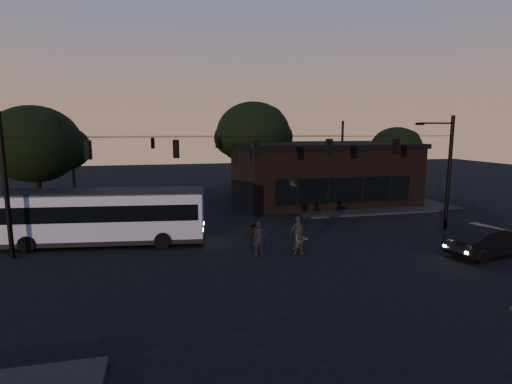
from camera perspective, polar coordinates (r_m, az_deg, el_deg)
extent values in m
plane|color=black|center=(20.18, 2.68, -10.18)|extent=(120.00, 120.00, 0.00)
cube|color=black|center=(37.24, 14.54, -1.46)|extent=(14.00, 10.00, 0.15)
cube|color=black|center=(34.09, -27.93, -3.17)|extent=(14.00, 10.00, 0.15)
cube|color=black|center=(37.41, 9.19, 2.51)|extent=(15.00, 10.00, 5.00)
cube|color=black|center=(37.21, 9.29, 6.65)|extent=(15.40, 10.40, 0.40)
cube|color=black|center=(32.87, 12.57, 0.31)|extent=(11.50, 0.18, 2.00)
cylinder|color=black|center=(41.63, -0.40, 2.57)|extent=(0.44, 0.44, 4.00)
ellipsoid|color=black|center=(41.38, -0.41, 8.36)|extent=(7.60, 7.60, 6.46)
cylinder|color=black|center=(43.46, 19.16, 1.68)|extent=(0.44, 0.44, 3.00)
ellipsoid|color=black|center=(43.21, 19.37, 5.83)|extent=(5.20, 5.20, 4.42)
cylinder|color=black|center=(32.84, -28.57, -0.58)|extent=(0.44, 0.44, 3.60)
ellipsoid|color=black|center=(32.51, -29.07, 6.01)|extent=(6.40, 6.40, 5.44)
cylinder|color=black|center=(23.77, -32.14, 0.66)|extent=(0.24, 0.24, 7.50)
cylinder|color=black|center=(29.02, 25.86, 2.39)|extent=(0.24, 0.24, 7.50)
cylinder|color=black|center=(22.94, 0.00, 7.92)|extent=(26.00, 0.03, 0.03)
cube|color=black|center=(22.64, -22.86, 5.56)|extent=(0.34, 0.30, 1.00)
cube|color=black|center=(22.35, -11.36, 6.05)|extent=(0.34, 0.30, 1.00)
cube|color=black|center=(22.97, 0.00, 6.30)|extent=(0.34, 0.30, 1.00)
cube|color=black|center=(24.40, 10.40, 6.31)|extent=(0.34, 0.30, 1.00)
cube|color=black|center=(26.54, 19.38, 6.15)|extent=(0.34, 0.30, 1.00)
cylinder|color=black|center=(39.18, -24.75, 3.93)|extent=(0.24, 0.24, 7.50)
cylinder|color=black|center=(42.57, 12.15, 4.88)|extent=(0.24, 0.24, 7.50)
cylinder|color=black|center=(38.69, -5.57, 7.99)|extent=(26.00, 0.03, 0.03)
cube|color=black|center=(38.34, -14.53, 6.77)|extent=(0.34, 0.30, 1.00)
cube|color=black|center=(38.70, -5.55, 7.03)|extent=(0.34, 0.30, 1.00)
cube|color=black|center=(39.97, 3.06, 7.11)|extent=(0.34, 0.30, 1.00)
cube|color=#9BA5C5|center=(24.62, -20.68, -2.98)|extent=(11.36, 3.94, 2.63)
cube|color=black|center=(24.57, -20.71, -2.40)|extent=(10.92, 3.92, 0.91)
cube|color=black|center=(24.39, -20.85, 0.04)|extent=(11.36, 3.94, 0.15)
cube|color=black|center=(24.93, -20.50, -6.17)|extent=(11.46, 4.01, 0.25)
cylinder|color=black|center=(25.04, -29.95, -6.50)|extent=(0.94, 0.37, 0.91)
cylinder|color=black|center=(27.29, -27.82, -5.14)|extent=(0.94, 0.37, 0.91)
cylinder|color=black|center=(23.07, -13.19, -6.77)|extent=(0.94, 0.37, 0.91)
cylinder|color=black|center=(25.50, -12.50, -5.24)|extent=(0.94, 0.37, 0.91)
imported|color=black|center=(24.48, 30.39, -6.01)|extent=(5.16, 2.57, 1.62)
imported|color=black|center=(21.15, 0.52, -6.68)|extent=(0.67, 0.44, 1.83)
imported|color=#34322F|center=(21.51, 6.43, -6.89)|extent=(0.82, 0.68, 1.52)
imported|color=#332F3A|center=(22.32, 6.07, -5.80)|extent=(1.20, 0.75, 1.90)
imported|color=black|center=(22.47, -0.47, -6.00)|extent=(1.21, 1.04, 1.63)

